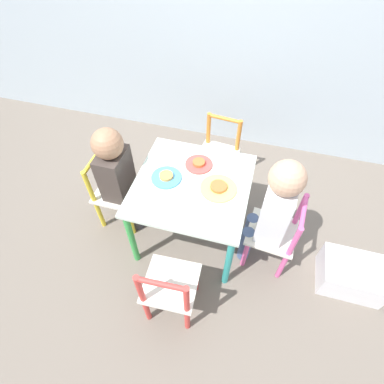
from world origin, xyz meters
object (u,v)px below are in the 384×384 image
(kids_table, at_px, (192,192))
(child_left, at_px, (118,172))
(chair_orange, at_px, (218,155))
(plate_back, at_px, (199,164))
(chair_red, at_px, (170,289))
(child_right, at_px, (273,208))
(plate_right, at_px, (218,188))
(chair_pink, at_px, (276,235))
(plate_left, at_px, (166,177))
(chair_yellow, at_px, (115,192))
(storage_bin, at_px, (351,275))

(kids_table, xyz_separation_m, child_left, (-0.44, 0.00, 0.03))
(chair_orange, distance_m, plate_back, 0.43)
(chair_red, xyz_separation_m, child_right, (0.41, 0.46, 0.22))
(plate_right, bearing_deg, chair_pink, -7.54)
(kids_table, bearing_deg, plate_left, 180.00)
(child_right, bearing_deg, kids_table, -90.00)
(chair_red, bearing_deg, chair_yellow, -46.43)
(child_right, xyz_separation_m, storage_bin, (0.52, -0.05, -0.38))
(child_right, height_order, storage_bin, child_right)
(chair_yellow, distance_m, plate_left, 0.43)
(plate_back, bearing_deg, plate_right, -45.00)
(plate_left, xyz_separation_m, storage_bin, (1.10, -0.09, -0.40))
(kids_table, distance_m, chair_yellow, 0.52)
(chair_red, bearing_deg, chair_orange, -94.37)
(kids_table, relative_size, child_right, 0.78)
(child_right, bearing_deg, plate_back, -107.58)
(plate_left, relative_size, storage_bin, 0.49)
(kids_table, distance_m, child_right, 0.44)
(kids_table, distance_m, chair_orange, 0.52)
(child_left, relative_size, storage_bin, 2.19)
(child_right, relative_size, storage_bin, 2.32)
(plate_right, height_order, storage_bin, plate_right)
(chair_orange, bearing_deg, plate_left, -105.60)
(chair_pink, xyz_separation_m, plate_back, (-0.50, 0.19, 0.24))
(child_right, distance_m, storage_bin, 0.64)
(child_left, bearing_deg, plate_right, -89.98)
(plate_left, bearing_deg, chair_red, -71.32)
(chair_red, relative_size, child_right, 0.65)
(storage_bin, bearing_deg, chair_yellow, 176.30)
(chair_yellow, xyz_separation_m, plate_left, (0.35, -0.00, 0.24))
(chair_yellow, distance_m, chair_red, 0.72)
(chair_yellow, relative_size, child_right, 0.65)
(kids_table, distance_m, storage_bin, 1.01)
(kids_table, height_order, chair_orange, chair_orange)
(chair_red, bearing_deg, kids_table, -90.00)
(plate_left, bearing_deg, chair_pink, -4.16)
(plate_right, bearing_deg, plate_left, 180.00)
(chair_orange, xyz_separation_m, child_right, (0.38, -0.54, 0.22))
(chair_pink, xyz_separation_m, storage_bin, (0.46, -0.05, -0.16))
(child_right, distance_m, plate_right, 0.30)
(plate_left, bearing_deg, plate_right, -0.00)
(plate_right, distance_m, storage_bin, 0.90)
(chair_orange, distance_m, chair_red, 0.99)
(chair_red, relative_size, plate_left, 3.11)
(chair_yellow, height_order, plate_right, chair_yellow)
(chair_red, distance_m, plate_back, 0.68)
(child_left, height_order, storage_bin, child_left)
(plate_left, height_order, storage_bin, plate_left)
(chair_red, bearing_deg, chair_pink, -139.07)
(chair_yellow, bearing_deg, plate_left, -90.04)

